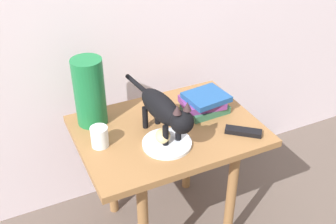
{
  "coord_description": "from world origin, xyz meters",
  "views": [
    {
      "loc": [
        -0.61,
        -1.29,
        1.6
      ],
      "look_at": [
        0.0,
        0.0,
        0.67
      ],
      "focal_mm": 44.1,
      "sensor_mm": 36.0,
      "label": 1
    }
  ],
  "objects": [
    {
      "name": "plate",
      "position": [
        -0.05,
        -0.1,
        0.6
      ],
      "size": [
        0.2,
        0.2,
        0.01
      ],
      "primitive_type": "cylinder",
      "color": "silver",
      "rests_on": "side_table"
    },
    {
      "name": "cat",
      "position": [
        -0.04,
        -0.06,
        0.73
      ],
      "size": [
        0.12,
        0.48,
        0.23
      ],
      "color": "black",
      "rests_on": "side_table"
    },
    {
      "name": "candle_jar",
      "position": [
        -0.29,
        0.01,
        0.63
      ],
      "size": [
        0.07,
        0.07,
        0.08
      ],
      "color": "silver",
      "rests_on": "side_table"
    },
    {
      "name": "tv_remote",
      "position": [
        0.26,
        -0.17,
        0.6
      ],
      "size": [
        0.14,
        0.13,
        0.02
      ],
      "primitive_type": "cube",
      "rotation": [
        0.0,
        0.0,
        -0.68
      ],
      "color": "black",
      "rests_on": "side_table"
    },
    {
      "name": "side_table",
      "position": [
        0.0,
        0.0,
        0.5
      ],
      "size": [
        0.76,
        0.56,
        0.59
      ],
      "color": "olive",
      "rests_on": "ground"
    },
    {
      "name": "green_vase",
      "position": [
        -0.27,
        0.18,
        0.74
      ],
      "size": [
        0.13,
        0.13,
        0.3
      ],
      "primitive_type": "cylinder",
      "color": "#196B38",
      "rests_on": "side_table"
    },
    {
      "name": "ground_plane",
      "position": [
        0.0,
        0.0,
        0.0
      ],
      "size": [
        6.0,
        6.0,
        0.0
      ],
      "primitive_type": "plane",
      "color": "brown"
    },
    {
      "name": "bread_roll",
      "position": [
        -0.06,
        -0.09,
        0.63
      ],
      "size": [
        0.09,
        0.1,
        0.05
      ],
      "primitive_type": "ellipsoid",
      "rotation": [
        0.0,
        0.0,
        1.14
      ],
      "color": "#E0BC7A",
      "rests_on": "plate"
    },
    {
      "name": "book_stack",
      "position": [
        0.2,
        0.05,
        0.64
      ],
      "size": [
        0.21,
        0.17,
        0.09
      ],
      "color": "#336B4C",
      "rests_on": "side_table"
    }
  ]
}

